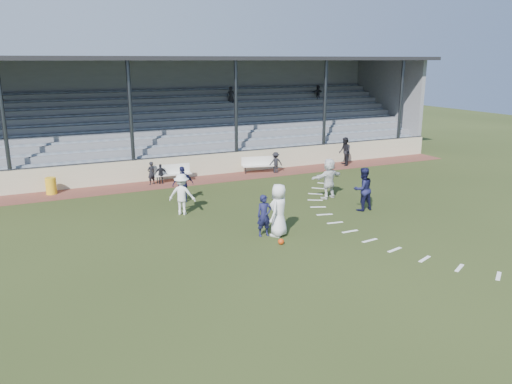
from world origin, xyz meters
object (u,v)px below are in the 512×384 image
Objects in this scene: bench_left at (172,172)px; bench_right at (259,163)px; player_white_lead at (279,210)px; player_navy_lead at (264,216)px; trash_bin at (51,186)px; football at (281,242)px; official at (345,152)px.

bench_right is (5.21, 0.04, 0.00)m from bench_left.
player_white_lead is 1.26× the size of player_navy_lead.
football is at bearing -57.13° from trash_bin.
trash_bin is 0.41× the size of player_white_lead.
official is at bearing 8.51° from bench_right.
player_navy_lead is (0.78, -9.78, 0.21)m from bench_left.
player_white_lead is at bearing -80.34° from bench_left.
bench_left is 10.91m from football.
player_navy_lead is 0.90× the size of official.
trash_bin is at bearing -92.90° from player_white_lead.
trash_bin reaches higher than football.
official is at bearing 44.98° from player_navy_lead.
official is at bearing -174.38° from player_white_lead.
player_white_lead reaches higher than trash_bin.
football is (0.93, -10.86, -0.47)m from bench_left.
player_white_lead is at bearing -25.30° from official.
bench_left is 10.94m from official.
player_navy_lead is (-4.42, -9.82, 0.21)m from bench_right.
bench_left is at bearing 96.71° from player_navy_lead.
bench_right is 2.47× the size of trash_bin.
bench_left is 9.81m from player_navy_lead.
football is at bearing -98.77° from bench_right.
player_white_lead reaches higher than football.
player_white_lead is 0.58m from player_navy_lead.
football is 0.11× the size of player_white_lead.
player_navy_lead reaches higher than trash_bin.
bench_right is 1.15× the size of official.
official reaches higher than football.
bench_right reaches higher than trash_bin.
player_white_lead is 13.62m from official.
official is (10.14, 9.41, 0.11)m from player_navy_lead.
trash_bin is at bearing 122.87° from football.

